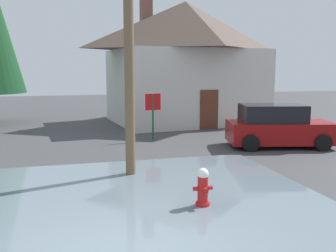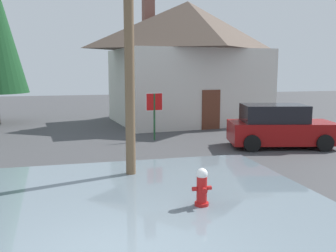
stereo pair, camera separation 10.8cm
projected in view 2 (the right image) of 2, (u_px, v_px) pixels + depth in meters
name	position (u px, v px, depth m)	size (l,w,h in m)	color
flood_puddle	(96.00, 217.00, 8.09)	(10.84, 9.34, 0.03)	slate
fire_hydrant	(202.00, 188.00, 8.64)	(0.45, 0.38, 0.89)	red
utility_pole	(129.00, 17.00, 10.68)	(1.60, 0.28, 8.60)	brown
stop_sign_far	(154.00, 107.00, 16.58)	(0.75, 0.14, 2.04)	#1E4C28
house	(187.00, 60.00, 22.09)	(9.14, 7.44, 7.31)	beige
parked_car	(279.00, 127.00, 15.24)	(4.32, 2.70, 1.68)	maroon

